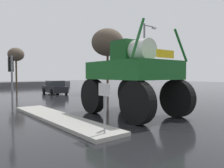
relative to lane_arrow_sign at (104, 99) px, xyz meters
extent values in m
plane|color=black|center=(3.71, 14.79, -1.35)|extent=(120.00, 120.00, 0.00)
cube|color=#9E9B93|center=(0.09, 3.91, -1.27)|extent=(1.51, 8.69, 0.15)
cylinder|color=#99999E|center=(0.00, -0.01, -0.55)|extent=(0.07, 0.07, 1.30)
cube|color=white|center=(0.00, 0.01, 0.32)|extent=(0.04, 0.60, 0.44)
cube|color=black|center=(0.02, 0.01, 0.32)|extent=(0.01, 0.36, 0.08)
cylinder|color=black|center=(2.44, 4.35, -0.37)|extent=(0.53, 1.96, 1.94)
cylinder|color=black|center=(5.27, 4.25, -0.37)|extent=(0.53, 1.96, 1.94)
cylinder|color=black|center=(2.30, 0.69, -0.37)|extent=(0.53, 1.96, 1.94)
cylinder|color=black|center=(5.13, 0.59, -0.37)|extent=(0.53, 1.96, 1.94)
cube|color=#195B23|center=(3.78, 2.47, 1.07)|extent=(3.49, 4.48, 0.96)
cube|color=#154E1E|center=(3.80, 2.93, 2.12)|extent=(1.45, 1.39, 1.16)
cylinder|color=silver|center=(3.76, 1.83, 2.11)|extent=(1.17, 1.22, 1.12)
cylinder|color=#195B23|center=(2.21, 0.56, 2.40)|extent=(0.78, 0.15, 1.76)
cylinder|color=#195B23|center=(5.21, 0.45, 2.32)|extent=(1.11, 0.16, 1.61)
cube|color=yellow|center=(3.70, 0.26, 1.79)|extent=(1.19, 0.08, 0.36)
cube|color=black|center=(6.14, 17.73, -0.82)|extent=(2.01, 4.22, 0.70)
cube|color=#23282D|center=(6.13, 17.58, -0.15)|extent=(1.72, 2.22, 0.64)
cylinder|color=black|center=(5.40, 19.14, -1.05)|extent=(0.23, 0.61, 0.60)
cylinder|color=black|center=(7.09, 19.01, -1.05)|extent=(0.23, 0.61, 0.60)
cylinder|color=black|center=(5.19, 16.45, -1.05)|extent=(0.23, 0.61, 0.60)
cylinder|color=black|center=(6.88, 16.32, -1.05)|extent=(0.23, 0.61, 0.60)
cylinder|color=slate|center=(-1.08, 7.46, 0.31)|extent=(0.11, 0.11, 3.31)
cube|color=black|center=(-1.08, 7.67, 1.44)|extent=(0.24, 0.32, 0.84)
sphere|color=red|center=(-1.08, 7.86, 1.71)|extent=(0.17, 0.17, 0.17)
sphere|color=#3C2403|center=(-1.08, 7.86, 1.44)|extent=(0.17, 0.17, 0.17)
sphere|color=black|center=(-1.08, 7.86, 1.17)|extent=(0.17, 0.17, 0.17)
cylinder|color=slate|center=(7.63, 7.46, 0.64)|extent=(0.11, 0.11, 3.98)
cube|color=black|center=(7.63, 7.67, 2.12)|extent=(0.24, 0.32, 0.84)
sphere|color=red|center=(7.63, 7.86, 2.39)|extent=(0.17, 0.17, 0.17)
sphere|color=#3C2403|center=(7.63, 7.86, 2.12)|extent=(0.17, 0.17, 0.17)
sphere|color=black|center=(7.63, 7.86, 1.85)|extent=(0.17, 0.17, 0.17)
cylinder|color=slate|center=(11.59, 8.80, 2.28)|extent=(0.18, 0.18, 7.25)
cylinder|color=slate|center=(12.32, 8.80, 5.76)|extent=(1.47, 0.10, 0.10)
cube|color=silver|center=(13.05, 8.80, 5.66)|extent=(0.50, 0.24, 0.16)
cylinder|color=#473828|center=(11.90, 15.12, 1.05)|extent=(0.28, 0.28, 4.79)
ellipsoid|color=brown|center=(11.90, 15.12, 4.82)|extent=(3.94, 3.94, 3.35)
cylinder|color=#473828|center=(5.98, 32.62, 1.01)|extent=(0.28, 0.28, 4.70)
ellipsoid|color=brown|center=(5.98, 32.62, 4.28)|extent=(2.63, 2.63, 2.24)
camera|label=1|loc=(-4.47, -5.94, 0.82)|focal=34.73mm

